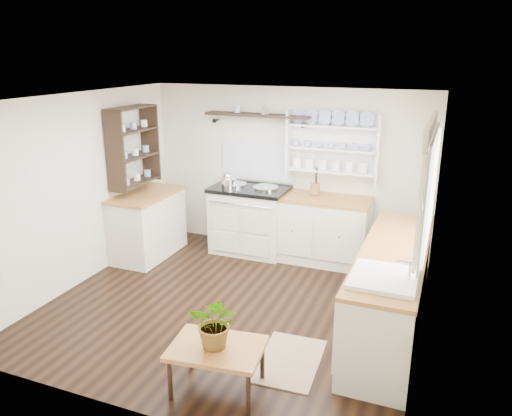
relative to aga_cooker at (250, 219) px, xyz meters
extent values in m
cube|color=black|center=(0.44, -1.57, -0.48)|extent=(4.00, 3.80, 0.01)
cube|color=beige|center=(0.44, 0.33, 0.67)|extent=(4.00, 0.02, 2.30)
cube|color=beige|center=(2.44, -1.57, 0.67)|extent=(0.02, 3.80, 2.30)
cube|color=beige|center=(-1.56, -1.57, 0.67)|extent=(0.02, 3.80, 2.30)
cube|color=white|center=(0.44, -1.57, 1.82)|extent=(4.00, 3.80, 0.01)
cube|color=white|center=(2.40, -1.42, 1.02)|extent=(0.04, 1.40, 1.00)
cube|color=white|center=(2.38, -1.42, 1.02)|extent=(0.02, 1.50, 1.10)
cube|color=beige|center=(2.36, -1.42, 1.60)|extent=(0.04, 1.55, 0.18)
cube|color=beige|center=(0.00, 0.00, -0.03)|extent=(1.02, 0.66, 0.90)
cube|color=black|center=(0.00, 0.00, 0.44)|extent=(1.06, 0.70, 0.05)
cylinder|color=silver|center=(-0.23, 0.00, 0.48)|extent=(0.35, 0.35, 0.03)
cylinder|color=silver|center=(0.23, 0.00, 0.48)|extent=(0.35, 0.35, 0.03)
cylinder|color=silver|center=(0.00, -0.37, 0.31)|extent=(0.92, 0.02, 0.02)
cube|color=beige|center=(1.04, 0.03, -0.04)|extent=(1.25, 0.60, 0.88)
cube|color=brown|center=(1.04, 0.03, 0.40)|extent=(1.27, 0.63, 0.04)
cube|color=beige|center=(2.14, -1.47, -0.04)|extent=(0.60, 2.40, 0.88)
cube|color=brown|center=(2.14, -1.47, 0.40)|extent=(0.62, 2.43, 0.04)
cube|color=white|center=(2.14, -2.22, 0.32)|extent=(0.55, 0.60, 0.28)
cylinder|color=silver|center=(2.34, -2.22, 0.52)|extent=(0.02, 0.02, 0.22)
cube|color=beige|center=(-1.26, -0.67, -0.04)|extent=(0.60, 1.10, 0.88)
cube|color=brown|center=(-1.26, -0.67, 0.40)|extent=(0.62, 1.13, 0.04)
cube|color=white|center=(1.09, 0.31, 1.07)|extent=(1.20, 0.03, 0.90)
cube|color=white|center=(1.09, 0.22, 1.07)|extent=(1.20, 0.22, 0.02)
cylinder|color=navy|center=(1.09, 0.23, 1.34)|extent=(0.20, 0.02, 0.20)
cube|color=black|center=(0.04, 0.20, 1.44)|extent=(1.50, 0.24, 0.04)
cone|color=black|center=(-0.61, 0.27, 1.33)|extent=(0.06, 0.20, 0.06)
cone|color=black|center=(0.69, 0.27, 1.33)|extent=(0.06, 0.20, 0.06)
cube|color=black|center=(-1.40, -0.67, 1.07)|extent=(0.28, 0.80, 1.05)
cylinder|color=brown|center=(0.90, 0.11, 0.50)|extent=(0.13, 0.13, 0.15)
cube|color=brown|center=(0.92, -2.97, -0.09)|extent=(0.83, 0.63, 0.04)
cylinder|color=black|center=(0.62, -3.23, -0.29)|extent=(0.04, 0.04, 0.38)
cylinder|color=black|center=(0.56, -2.79, -0.29)|extent=(0.04, 0.04, 0.38)
cylinder|color=black|center=(1.28, -3.15, -0.29)|extent=(0.04, 0.04, 0.38)
cylinder|color=black|center=(1.23, -2.71, -0.29)|extent=(0.04, 0.04, 0.38)
imported|color=#3F7233|center=(0.92, -2.97, 0.16)|extent=(0.45, 0.40, 0.45)
cube|color=brown|center=(1.37, -2.37, -0.47)|extent=(0.59, 0.88, 0.02)
camera|label=1|loc=(2.55, -6.19, 2.27)|focal=35.00mm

